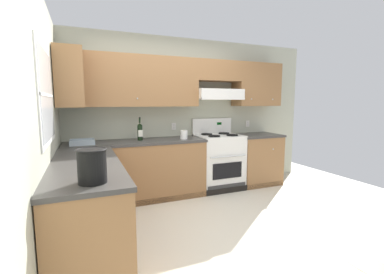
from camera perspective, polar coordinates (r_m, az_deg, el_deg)
ground_plane at (r=3.34m, az=2.13°, el=-18.95°), size 7.04×7.04×0.00m
floor_accent_tile at (r=3.13m, az=34.44°, el=-22.11°), size 0.30×0.30×0.01m
wall_back at (r=4.55m, az=-1.23°, el=7.40°), size 4.68×0.57×2.55m
wall_left at (r=2.97m, az=-29.11°, el=3.80°), size 0.47×4.00×2.55m
counter_back_run at (r=4.30m, az=-3.69°, el=-6.45°), size 3.60×0.65×0.91m
counter_left_run at (r=2.90m, az=-21.44°, el=-13.92°), size 0.63×1.91×0.91m
stove at (r=4.62m, az=5.78°, el=-5.15°), size 0.76×0.62×1.20m
wine_bottle at (r=4.10m, az=-11.12°, el=1.26°), size 0.08×0.08×0.35m
bowl at (r=3.94m, az=-22.50°, el=-1.16°), size 0.32×0.27×0.07m
bucket at (r=2.03m, az=-20.68°, el=-5.69°), size 0.21×0.21×0.25m
paper_towel_roll at (r=4.16m, az=-1.74°, el=0.51°), size 0.11×0.11×0.14m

